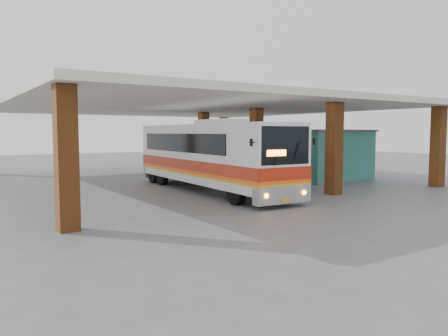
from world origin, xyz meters
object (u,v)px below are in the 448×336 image
at_px(motorcycle, 300,175).
at_px(red_chair, 236,169).
at_px(coach_bus, 210,156).
at_px(pedestrian, 296,175).

distance_m(motorcycle, red_chair, 6.55).
height_order(coach_bus, red_chair, coach_bus).
height_order(motorcycle, pedestrian, pedestrian).
relative_size(motorcycle, pedestrian, 1.10).
bearing_deg(red_chair, motorcycle, -94.63).
bearing_deg(red_chair, pedestrian, -109.25).
xyz_separation_m(motorcycle, red_chair, (0.12, 6.55, -0.12)).
xyz_separation_m(pedestrian, red_chair, (2.45, 8.71, -0.46)).
height_order(pedestrian, red_chair, pedestrian).
bearing_deg(pedestrian, motorcycle, -149.26).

